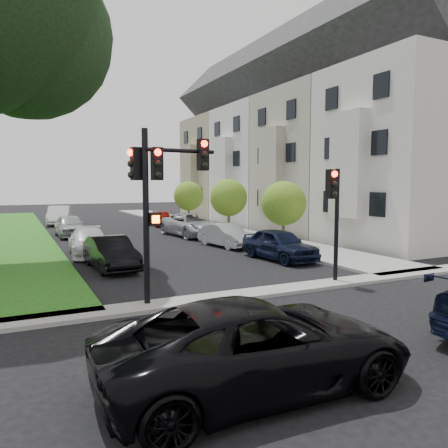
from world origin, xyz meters
name	(u,v)px	position (x,y,z in m)	size (l,w,h in m)	color
ground	(302,310)	(0.00, 0.00, 0.00)	(140.00, 140.00, 0.00)	black
sidewalk_right	(197,225)	(6.75, 24.00, 0.06)	(3.50, 44.00, 0.12)	gray
sidewalk_cross	(265,292)	(0.00, 2.00, 0.06)	(60.00, 1.00, 0.12)	gray
house_a	(402,122)	(12.45, 8.00, 6.93)	(7.70, 7.55, 15.97)	beige
house_b	(317,135)	(12.45, 15.50, 6.93)	(7.70, 7.55, 15.97)	gray
house_c	(263,144)	(12.45, 23.00, 6.93)	(7.70, 7.55, 15.97)	silver
house_d	(224,150)	(12.45, 30.50, 6.93)	(7.70, 7.55, 15.97)	tan
small_tree_a	(284,203)	(6.20, 10.28, 2.44)	(2.45, 2.45, 3.67)	#433828
small_tree_b	(229,198)	(6.20, 17.03, 2.56)	(2.56, 2.56, 3.84)	#433828
small_tree_c	(189,196)	(6.20, 24.59, 2.48)	(2.48, 2.48, 3.72)	#433828
traffic_signal_main	(159,185)	(-3.40, 2.23, 3.48)	(2.47, 0.64, 5.05)	black
traffic_signal_secondary	(334,204)	(2.89, 2.19, 2.82)	(0.51, 0.41, 4.04)	black
car_cross_near	(257,345)	(-3.49, -3.48, 0.77)	(2.56, 5.54, 1.54)	black
car_parked_0	(279,244)	(3.85, 7.07, 0.73)	(1.72, 4.27, 1.46)	black
car_parked_1	(226,235)	(3.48, 11.90, 0.65)	(1.38, 3.95, 1.30)	#999BA0
car_parked_2	(192,225)	(3.61, 17.30, 0.78)	(2.58, 5.59, 1.55)	#999BA0
car_parked_3	(161,218)	(3.94, 25.11, 0.67)	(1.59, 3.95, 1.34)	maroon
car_parked_5	(111,253)	(-3.60, 8.25, 0.68)	(1.43, 4.11, 1.35)	black
car_parked_6	(89,242)	(-3.84, 12.24, 0.66)	(1.84, 4.52, 1.31)	silver
car_parked_7	(70,226)	(-3.79, 20.58, 0.73)	(1.73, 4.30, 1.46)	#999BA0
car_parked_9	(59,215)	(-3.60, 29.90, 0.80)	(1.70, 4.88, 1.61)	silver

